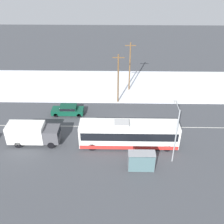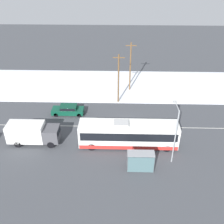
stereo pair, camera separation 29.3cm
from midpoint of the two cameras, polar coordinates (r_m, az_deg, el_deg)
The scene contains 11 objects.
ground_plane at distance 37.28m, azimuth 4.17°, elevation -3.25°, with size 120.00×120.00×0.00m, color #424449.
snow_lot at distance 48.78m, azimuth 3.64°, elevation 5.79°, with size 80.00×13.16×0.12m.
lane_marking_center at distance 37.28m, azimuth 4.17°, elevation -3.25°, with size 60.00×0.12×0.00m.
city_bus at distance 32.99m, azimuth 3.84°, elevation -4.84°, with size 12.32×2.57×3.48m.
box_truck at distance 34.89m, azimuth -16.74°, elevation -4.29°, with size 6.51×2.30×2.83m.
sedan_car at distance 40.14m, azimuth -9.34°, elevation 0.54°, with size 4.78×1.80×1.49m.
pedestrian_at_stop at distance 30.87m, azimuth 7.74°, elevation -9.46°, with size 0.66×0.29×1.84m.
bus_shelter at distance 29.47m, azimuth 6.60°, elevation -10.30°, with size 3.01×1.20×2.40m.
streetlamp at distance 30.01m, azimuth 13.91°, elevation -3.40°, with size 0.36×2.56×7.09m.
utility_pole_roadside at distance 41.33m, azimuth 1.63°, elevation 7.33°, with size 1.80×0.24×8.16m.
utility_pole_snowlot at distance 45.40m, azimuth 4.19°, elevation 9.87°, with size 1.80×0.24×8.62m.
Camera 2 is at (-1.71, -30.56, 21.27)m, focal length 42.00 mm.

